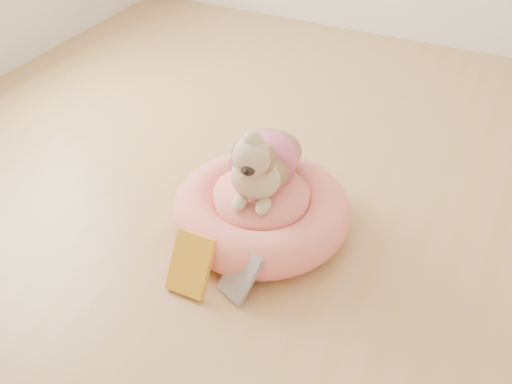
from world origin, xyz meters
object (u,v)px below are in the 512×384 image
at_px(pet_bed, 261,210).
at_px(book_yellow, 191,264).
at_px(dog, 262,151).
at_px(book_white, 240,274).

xyz_separation_m(pet_bed, book_yellow, (-0.09, -0.41, 0.01)).
relative_size(pet_bed, book_yellow, 3.18).
xyz_separation_m(dog, book_yellow, (-0.08, -0.45, -0.26)).
relative_size(dog, book_yellow, 2.02).
bearing_deg(dog, book_yellow, -110.77).
height_order(pet_bed, book_white, pet_bed).
height_order(dog, book_white, dog).
bearing_deg(book_yellow, pet_bed, 77.23).
xyz_separation_m(pet_bed, book_white, (0.08, -0.36, -0.01)).
height_order(dog, book_yellow, dog).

